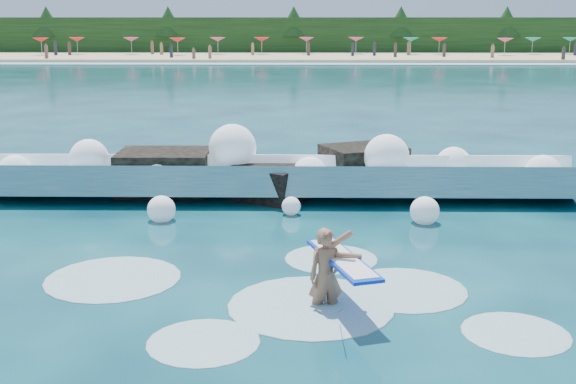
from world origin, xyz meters
TOP-DOWN VIEW (x-y plane):
  - ground at (0.00, 0.00)m, footprint 200.00×200.00m
  - beach at (0.00, 78.00)m, footprint 140.00×20.00m
  - wet_band at (0.00, 67.00)m, footprint 140.00×5.00m
  - treeline at (0.00, 88.00)m, footprint 140.00×4.00m
  - breaking_wave at (1.12, 6.54)m, footprint 16.36×2.62m
  - rock_cluster at (0.51, 6.97)m, footprint 8.31×3.55m
  - surfer_with_board at (2.27, -1.48)m, footprint 1.23×2.89m
  - wave_spray at (1.27, 6.38)m, footprint 15.23×4.14m
  - surf_foam at (1.48, -0.91)m, footprint 9.15×5.85m
  - beach_umbrellas at (0.13, 79.90)m, footprint 111.11×6.22m
  - beachgoers at (0.46, 75.38)m, footprint 105.11×13.97m

SIDE VIEW (x-z plane):
  - ground at x=0.00m, z-range 0.00..0.00m
  - surf_foam at x=1.48m, z-range -0.07..0.07m
  - wet_band at x=0.00m, z-range 0.00..0.08m
  - beach at x=0.00m, z-range 0.00..0.40m
  - rock_cluster at x=0.51m, z-range -0.27..1.22m
  - breaking_wave at x=1.12m, z-range -0.21..1.20m
  - surfer_with_board at x=2.27m, z-range -0.22..1.47m
  - wave_spray at x=1.27m, z-range -0.09..1.95m
  - beachgoers at x=0.46m, z-range 0.13..2.06m
  - beach_umbrellas at x=0.13m, z-range 2.00..2.50m
  - treeline at x=0.00m, z-range 0.00..5.00m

